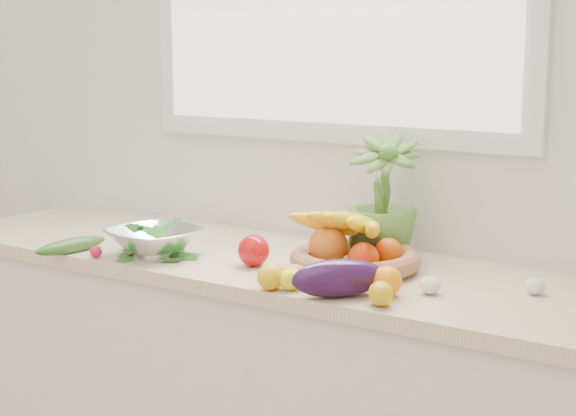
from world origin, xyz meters
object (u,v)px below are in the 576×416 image
Objects in this scene: potted_herb at (383,197)px; fruit_basket at (354,251)px; eggplant at (338,278)px; colander_with_spinach at (154,234)px; apple at (254,251)px; cucumber at (71,246)px.

potted_herb is 0.90× the size of fruit_basket.
colander_with_spinach is at bearing 174.03° from eggplant.
apple is 0.36m from eggplant.
colander_with_spinach is at bearing -161.88° from fruit_basket.
apple is 0.22× the size of fruit_basket.
fruit_basket reaches higher than colander_with_spinach.
cucumber is at bearing -177.98° from eggplant.
cucumber is at bearing -160.45° from fruit_basket.
colander_with_spinach reaches higher than apple.
eggplant is at bearing -77.11° from potted_herb.
potted_herb reaches higher than apple.
eggplant reaches higher than apple.
colander_with_spinach is (0.23, 0.10, 0.04)m from cucumber.
potted_herb is at bearing 102.89° from eggplant.
potted_herb is at bearing 28.76° from cucumber.
cucumber is 0.90m from potted_herb.
potted_herb is (0.78, 0.43, 0.15)m from cucumber.
cucumber is 0.82m from fruit_basket.
apple is at bearing 12.35° from colander_with_spinach.
eggplant is 0.26m from fruit_basket.
cucumber is at bearing -151.24° from potted_herb.
eggplant is at bearing -21.17° from apple.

